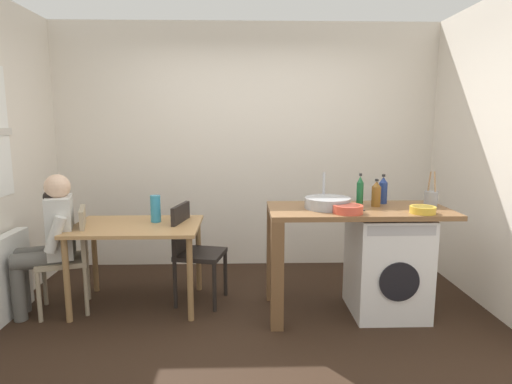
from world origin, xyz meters
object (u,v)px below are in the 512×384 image
at_px(chair_person_seat, 72,253).
at_px(bottle_tall_green, 360,191).
at_px(seated_person, 50,237).
at_px(bottle_squat_brown, 376,194).
at_px(bottle_clear_small, 383,190).
at_px(mixing_bowl, 348,209).
at_px(vase, 156,209).
at_px(dining_table, 137,235).
at_px(chair_opposite, 193,247).
at_px(utensil_crock, 431,198).
at_px(colander, 423,209).
at_px(washing_machine, 387,264).

distance_m(chair_person_seat, bottle_tall_green, 2.54).
height_order(seated_person, bottle_tall_green, bottle_tall_green).
distance_m(bottle_squat_brown, bottle_clear_small, 0.17).
distance_m(mixing_bowl, vase, 1.69).
relative_size(dining_table, bottle_clear_small, 4.26).
distance_m(chair_opposite, vase, 0.48).
height_order(mixing_bowl, utensil_crock, utensil_crock).
xyz_separation_m(chair_person_seat, colander, (2.90, -0.35, 0.44)).
height_order(chair_person_seat, vase, vase).
distance_m(seated_person, bottle_tall_green, 2.66).
height_order(chair_opposite, seated_person, seated_person).
height_order(seated_person, washing_machine, seated_person).
bearing_deg(washing_machine, colander, -49.26).
relative_size(dining_table, chair_opposite, 1.22).
relative_size(washing_machine, bottle_tall_green, 3.05).
relative_size(bottle_tall_green, vase, 1.16).
bearing_deg(washing_machine, bottle_clear_small, 88.94).
bearing_deg(dining_table, mixing_bowl, -13.06).
bearing_deg(bottle_clear_small, utensil_crock, -22.46).
distance_m(chair_person_seat, washing_machine, 2.72).
xyz_separation_m(dining_table, washing_machine, (2.16, -0.21, -0.21)).
relative_size(chair_opposite, bottle_clear_small, 3.48).
distance_m(chair_person_seat, seated_person, 0.23).
bearing_deg(chair_person_seat, colander, -114.60).
distance_m(bottle_tall_green, vase, 1.81).
relative_size(bottle_squat_brown, mixing_bowl, 1.00).
relative_size(chair_opposite, mixing_bowl, 3.80).
distance_m(seated_person, bottle_squat_brown, 2.79).
relative_size(chair_opposite, bottle_squat_brown, 3.81).
bearing_deg(colander, bottle_squat_brown, 134.97).
height_order(bottle_tall_green, bottle_clear_small, bottle_tall_green).
xyz_separation_m(chair_person_seat, vase, (0.70, 0.18, 0.35)).
bearing_deg(chair_opposite, seated_person, -68.08).
relative_size(seated_person, colander, 6.00).
xyz_separation_m(washing_machine, bottle_squat_brown, (-0.10, 0.07, 0.60)).
relative_size(bottle_squat_brown, utensil_crock, 0.79).
xyz_separation_m(chair_opposite, bottle_clear_small, (1.69, -0.08, 0.53)).
height_order(utensil_crock, colander, utensil_crock).
bearing_deg(bottle_squat_brown, bottle_clear_small, 52.91).
bearing_deg(mixing_bowl, utensil_crock, 18.01).
relative_size(washing_machine, utensil_crock, 2.87).
bearing_deg(vase, bottle_squat_brown, -7.24).
xyz_separation_m(chair_opposite, bottle_tall_green, (1.45, -0.19, 0.54)).
height_order(chair_person_seat, washing_machine, chair_person_seat).
xyz_separation_m(seated_person, bottle_clear_small, (2.87, 0.12, 0.37)).
relative_size(washing_machine, mixing_bowl, 3.63).
bearing_deg(utensil_crock, seated_person, 179.42).
xyz_separation_m(washing_machine, mixing_bowl, (-0.40, -0.20, 0.53)).
bearing_deg(colander, utensil_crock, 56.30).
distance_m(colander, vase, 2.27).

